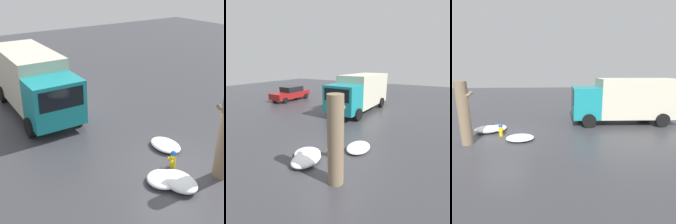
# 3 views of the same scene
# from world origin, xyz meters

# --- Properties ---
(ground_plane) EXTENTS (60.00, 60.00, 0.00)m
(ground_plane) POSITION_xyz_m (0.00, 0.00, 0.00)
(ground_plane) COLOR #38383D
(fire_hydrant) EXTENTS (0.35, 0.40, 0.71)m
(fire_hydrant) POSITION_xyz_m (0.00, 0.00, 0.37)
(fire_hydrant) COLOR yellow
(fire_hydrant) RESTS_ON ground_plane
(delivery_truck) EXTENTS (7.19, 2.89, 3.06)m
(delivery_truck) POSITION_xyz_m (7.98, 2.29, 1.67)
(delivery_truck) COLOR teal
(delivery_truck) RESTS_ON ground_plane
(snow_pile_by_hydrant) EXTENTS (1.45, 1.02, 0.28)m
(snow_pile_by_hydrant) POSITION_xyz_m (1.19, -0.73, 0.14)
(snow_pile_by_hydrant) COLOR white
(snow_pile_by_hydrant) RESTS_ON ground_plane
(snow_pile_curbside) EXTENTS (1.46, 1.04, 0.38)m
(snow_pile_curbside) POSITION_xyz_m (-0.95, 0.63, 0.19)
(snow_pile_curbside) COLOR white
(snow_pile_curbside) RESTS_ON ground_plane
(snow_pile_by_tree) EXTENTS (1.14, 1.17, 0.29)m
(snow_pile_by_tree) POSITION_xyz_m (-0.51, 0.95, 0.15)
(snow_pile_by_tree) COLOR white
(snow_pile_by_tree) RESTS_ON ground_plane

